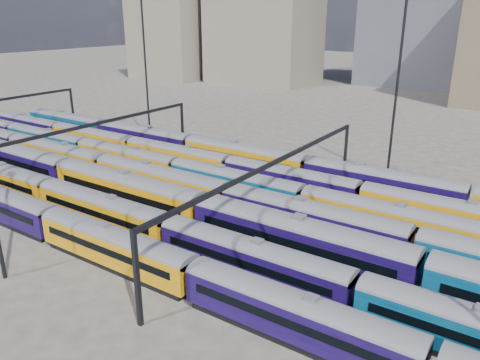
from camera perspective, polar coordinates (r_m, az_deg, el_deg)
The scene contains 12 objects.
ground at distance 56.85m, azimuth -4.72°, elevation -3.66°, with size 500.00×500.00×0.00m, color #47423C.
rake_0 at distance 34.73m, azimuth 6.77°, elevation -15.66°, with size 130.26×2.72×4.57m.
rake_1 at distance 46.60m, azimuth -8.66°, elevation -5.94°, with size 114.54×2.80×4.69m.
rake_2 at distance 65.52m, azimuth -20.37°, elevation 1.05°, with size 135.34×3.30×5.57m.
rake_3 at distance 53.63m, azimuth -1.53°, elevation -1.95°, with size 124.84×3.04×5.13m.
rake_4 at distance 64.57m, azimuth -7.75°, elevation 1.46°, with size 115.45×2.82×4.73m.
rake_5 at distance 70.87m, azimuth -7.68°, elevation 3.07°, with size 132.84×2.78×4.66m.
rake_6 at distance 64.60m, azimuth 8.13°, elevation 1.61°, with size 123.51×3.01×5.07m.
gantry_1 at distance 68.52m, azimuth -18.15°, elevation 5.45°, with size 0.35×40.35×8.03m.
gantry_2 at distance 49.14m, azimuth 4.22°, elevation 1.04°, with size 0.35×40.35×8.03m.
mast_1 at distance 89.16m, azimuth -11.47°, elevation 13.79°, with size 1.40×0.50×25.60m.
mast_3 at distance 67.52m, azimuth 18.67°, elevation 11.43°, with size 1.40×0.50×25.60m.
Camera 1 is at (33.00, -40.54, 22.35)m, focal length 35.00 mm.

